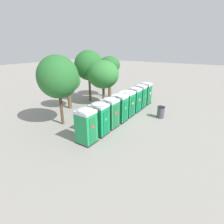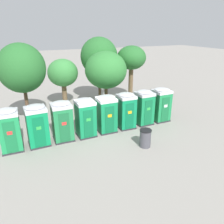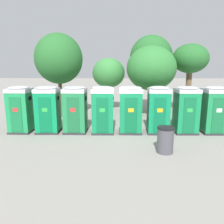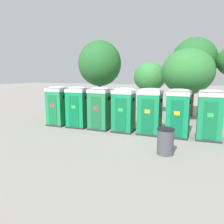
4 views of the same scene
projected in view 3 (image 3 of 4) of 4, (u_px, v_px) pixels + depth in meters
The scene contains 15 objects.
ground_plane at pixel (117, 131), 12.21m from camera, with size 120.00×120.00×0.00m, color gray.
portapotty_0 at pixel (21, 109), 11.89m from camera, with size 1.19×1.22×2.54m.
portapotty_1 at pixel (48, 109), 11.85m from camera, with size 1.27×1.24×2.54m.
portapotty_2 at pixel (75, 109), 11.84m from camera, with size 1.24×1.22×2.54m.
portapotty_3 at pixel (103, 109), 11.77m from camera, with size 1.20×1.22×2.54m.
portapotty_4 at pixel (130, 109), 11.79m from camera, with size 1.24×1.22×2.54m.
portapotty_5 at pixel (158, 109), 11.75m from camera, with size 1.20×1.24×2.54m.
portapotty_6 at pixel (186, 109), 11.76m from camera, with size 1.22×1.23×2.54m.
portapotty_7 at pixel (214, 110), 11.73m from camera, with size 1.24×1.21×2.54m.
street_tree_0 at pixel (151, 68), 15.20m from camera, with size 3.45×3.45×4.98m.
street_tree_1 at pixel (109, 74), 17.64m from camera, with size 2.61×2.61×4.24m.
street_tree_2 at pixel (190, 60), 16.17m from camera, with size 2.65×2.65×5.22m.
street_tree_3 at pixel (151, 58), 17.25m from camera, with size 3.34×3.34×5.98m.
street_tree_4 at pixel (59, 59), 15.03m from camera, with size 3.27×3.27×5.80m.
trash_can at pixel (165, 140), 9.06m from camera, with size 0.71×0.71×1.10m.
Camera 3 is at (-0.01, -11.75, 3.51)m, focal length 35.00 mm.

